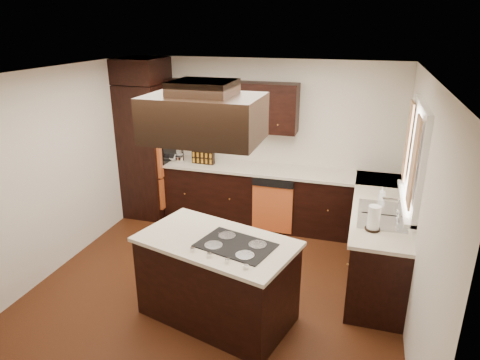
# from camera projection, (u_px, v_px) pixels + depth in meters

# --- Properties ---
(floor) EXTENTS (4.20, 4.20, 0.02)m
(floor) POSITION_uv_depth(u_px,v_px,m) (218.00, 285.00, 5.18)
(floor) COLOR #562912
(floor) RESTS_ON ground
(ceiling) EXTENTS (4.20, 4.20, 0.02)m
(ceiling) POSITION_uv_depth(u_px,v_px,m) (214.00, 72.00, 4.31)
(ceiling) COLOR white
(ceiling) RESTS_ON ground
(wall_back) EXTENTS (4.20, 0.02, 2.50)m
(wall_back) POSITION_uv_depth(u_px,v_px,m) (262.00, 141.00, 6.64)
(wall_back) COLOR beige
(wall_back) RESTS_ON ground
(wall_front) EXTENTS (4.20, 0.02, 2.50)m
(wall_front) POSITION_uv_depth(u_px,v_px,m) (110.00, 299.00, 2.85)
(wall_front) COLOR beige
(wall_front) RESTS_ON ground
(wall_left) EXTENTS (0.02, 4.20, 2.50)m
(wall_left) POSITION_uv_depth(u_px,v_px,m) (56.00, 171.00, 5.31)
(wall_left) COLOR beige
(wall_left) RESTS_ON ground
(wall_right) EXTENTS (0.02, 4.20, 2.50)m
(wall_right) POSITION_uv_depth(u_px,v_px,m) (419.00, 211.00, 4.18)
(wall_right) COLOR beige
(wall_right) RESTS_ON ground
(oven_column) EXTENTS (0.65, 0.75, 2.12)m
(oven_column) POSITION_uv_depth(u_px,v_px,m) (147.00, 151.00, 6.82)
(oven_column) COLOR black
(oven_column) RESTS_ON floor
(wall_oven_face) EXTENTS (0.05, 0.62, 0.78)m
(wall_oven_face) POSITION_uv_depth(u_px,v_px,m) (167.00, 149.00, 6.71)
(wall_oven_face) COLOR orange
(wall_oven_face) RESTS_ON oven_column
(base_cabinets_back) EXTENTS (2.93, 0.60, 0.88)m
(base_cabinets_back) POSITION_uv_depth(u_px,v_px,m) (258.00, 197.00, 6.64)
(base_cabinets_back) COLOR black
(base_cabinets_back) RESTS_ON floor
(base_cabinets_right) EXTENTS (0.60, 2.40, 0.88)m
(base_cabinets_right) POSITION_uv_depth(u_px,v_px,m) (377.00, 239.00, 5.35)
(base_cabinets_right) COLOR black
(base_cabinets_right) RESTS_ON floor
(countertop_back) EXTENTS (2.93, 0.63, 0.04)m
(countertop_back) POSITION_uv_depth(u_px,v_px,m) (258.00, 169.00, 6.46)
(countertop_back) COLOR beige
(countertop_back) RESTS_ON base_cabinets_back
(countertop_right) EXTENTS (0.63, 2.40, 0.04)m
(countertop_right) POSITION_uv_depth(u_px,v_px,m) (380.00, 205.00, 5.20)
(countertop_right) COLOR beige
(countertop_right) RESTS_ON base_cabinets_right
(upper_cabinets) EXTENTS (2.00, 0.34, 0.72)m
(upper_cabinets) POSITION_uv_depth(u_px,v_px,m) (231.00, 106.00, 6.40)
(upper_cabinets) COLOR black
(upper_cabinets) RESTS_ON wall_back
(dishwasher_front) EXTENTS (0.60, 0.05, 0.72)m
(dishwasher_front) POSITION_uv_depth(u_px,v_px,m) (272.00, 209.00, 6.31)
(dishwasher_front) COLOR orange
(dishwasher_front) RESTS_ON floor
(window_frame) EXTENTS (0.06, 1.32, 1.12)m
(window_frame) POSITION_uv_depth(u_px,v_px,m) (416.00, 156.00, 4.55)
(window_frame) COLOR white
(window_frame) RESTS_ON wall_right
(window_pane) EXTENTS (0.00, 1.20, 1.00)m
(window_pane) POSITION_uv_depth(u_px,v_px,m) (419.00, 156.00, 4.54)
(window_pane) COLOR white
(window_pane) RESTS_ON wall_right
(curtain_left) EXTENTS (0.02, 0.34, 0.90)m
(curtain_left) POSITION_uv_depth(u_px,v_px,m) (414.00, 163.00, 4.17)
(curtain_left) COLOR beige
(curtain_left) RESTS_ON wall_right
(curtain_right) EXTENTS (0.02, 0.34, 0.90)m
(curtain_right) POSITION_uv_depth(u_px,v_px,m) (408.00, 141.00, 4.92)
(curtain_right) COLOR beige
(curtain_right) RESTS_ON wall_right
(sink_rim) EXTENTS (0.52, 0.84, 0.01)m
(sink_rim) POSITION_uv_depth(u_px,v_px,m) (381.00, 215.00, 4.87)
(sink_rim) COLOR silver
(sink_rim) RESTS_ON countertop_right
(island) EXTENTS (1.70, 1.21, 0.88)m
(island) POSITION_uv_depth(u_px,v_px,m) (217.00, 280.00, 4.48)
(island) COLOR black
(island) RESTS_ON floor
(island_top) EXTENTS (1.77, 1.28, 0.04)m
(island_top) POSITION_uv_depth(u_px,v_px,m) (216.00, 242.00, 4.32)
(island_top) COLOR beige
(island_top) RESTS_ON island
(cooktop) EXTENTS (0.83, 0.66, 0.01)m
(cooktop) POSITION_uv_depth(u_px,v_px,m) (236.00, 245.00, 4.20)
(cooktop) COLOR black
(cooktop) RESTS_ON island_top
(range_hood) EXTENTS (1.05, 0.72, 0.42)m
(range_hood) POSITION_uv_depth(u_px,v_px,m) (204.00, 118.00, 3.91)
(range_hood) COLOR black
(range_hood) RESTS_ON ceiling
(hood_duct) EXTENTS (0.55, 0.50, 0.13)m
(hood_duct) POSITION_uv_depth(u_px,v_px,m) (203.00, 88.00, 3.81)
(hood_duct) COLOR black
(hood_duct) RESTS_ON ceiling
(blender_base) EXTENTS (0.15, 0.15, 0.10)m
(blender_base) POSITION_uv_depth(u_px,v_px,m) (180.00, 159.00, 6.70)
(blender_base) COLOR silver
(blender_base) RESTS_ON countertop_back
(blender_pitcher) EXTENTS (0.13, 0.13, 0.26)m
(blender_pitcher) POSITION_uv_depth(u_px,v_px,m) (180.00, 148.00, 6.63)
(blender_pitcher) COLOR silver
(blender_pitcher) RESTS_ON blender_base
(spice_rack) EXTENTS (0.35, 0.10, 0.29)m
(spice_rack) POSITION_uv_depth(u_px,v_px,m) (203.00, 154.00, 6.61)
(spice_rack) COLOR black
(spice_rack) RESTS_ON countertop_back
(mixing_bowl) EXTENTS (0.32, 0.32, 0.06)m
(mixing_bowl) POSITION_uv_depth(u_px,v_px,m) (176.00, 158.00, 6.81)
(mixing_bowl) COLOR white
(mixing_bowl) RESTS_ON countertop_back
(soap_bottle) EXTENTS (0.08, 0.08, 0.16)m
(soap_bottle) POSITION_uv_depth(u_px,v_px,m) (382.00, 194.00, 5.27)
(soap_bottle) COLOR white
(soap_bottle) RESTS_ON countertop_right
(paper_towel) EXTENTS (0.16, 0.16, 0.28)m
(paper_towel) POSITION_uv_depth(u_px,v_px,m) (374.00, 218.00, 4.47)
(paper_towel) COLOR white
(paper_towel) RESTS_ON countertop_right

